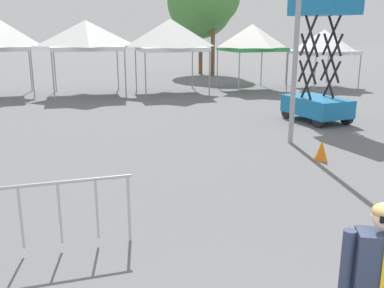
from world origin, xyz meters
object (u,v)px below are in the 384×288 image
canopy_tent_behind_left (170,35)px  person_foreground (378,284)px  canopy_tent_behind_center (86,35)px  tree_behind_tents_left (201,1)px  traffic_cone_lot_center (321,151)px  canopy_tent_far_right (252,38)px  canopy_tent_behind_right (324,42)px  crowd_barrier_mid_lot (59,202)px  scissor_lift (318,85)px

canopy_tent_behind_left → person_foreground: canopy_tent_behind_left is taller
canopy_tent_behind_center → person_foreground: 19.44m
canopy_tent_behind_center → tree_behind_tents_left: tree_behind_tents_left is taller
canopy_tent_behind_center → traffic_cone_lot_center: 14.13m
canopy_tent_far_right → canopy_tent_behind_right: size_ratio=1.09×
canopy_tent_far_right → crowd_barrier_mid_lot: bearing=-123.6°
tree_behind_tents_left → canopy_tent_far_right: bearing=-90.7°
canopy_tent_far_right → person_foreground: 20.21m
scissor_lift → traffic_cone_lot_center: (-2.55, -4.15, -1.02)m
canopy_tent_far_right → crowd_barrier_mid_lot: canopy_tent_far_right is taller
scissor_lift → person_foreground: (-6.19, -10.35, -0.24)m
person_foreground → traffic_cone_lot_center: (3.65, 6.20, -0.78)m
canopy_tent_behind_left → crowd_barrier_mid_lot: (-5.74, -15.32, -2.12)m
canopy_tent_far_right → scissor_lift: 8.55m
scissor_lift → person_foreground: size_ratio=2.39×
canopy_tent_behind_right → canopy_tent_behind_left: bearing=178.1°
canopy_tent_behind_left → traffic_cone_lot_center: size_ratio=7.27×
canopy_tent_behind_center → canopy_tent_far_right: size_ratio=1.05×
canopy_tent_behind_center → scissor_lift: scissor_lift is taller
scissor_lift → traffic_cone_lot_center: bearing=-121.5°
scissor_lift → person_foreground: bearing=-120.9°
person_foreground → tree_behind_tents_left: size_ratio=0.23×
canopy_tent_behind_center → canopy_tent_behind_right: (12.65, -0.87, -0.39)m
canopy_tent_far_right → traffic_cone_lot_center: size_ratio=6.79×
tree_behind_tents_left → traffic_cone_lot_center: 22.12m
person_foreground → traffic_cone_lot_center: bearing=59.6°
canopy_tent_behind_center → canopy_tent_behind_right: 12.69m
canopy_tent_far_right → canopy_tent_behind_right: (4.22, -0.21, -0.25)m
canopy_tent_behind_right → scissor_lift: size_ratio=0.73×
tree_behind_tents_left → crowd_barrier_mid_lot: (-10.25, -23.98, -4.30)m
canopy_tent_far_right → scissor_lift: size_ratio=0.80×
canopy_tent_behind_right → crowd_barrier_mid_lot: bearing=-133.7°
canopy_tent_behind_center → canopy_tent_far_right: bearing=-4.5°
canopy_tent_far_right → person_foreground: canopy_tent_far_right is taller
canopy_tent_behind_right → canopy_tent_behind_center: bearing=176.1°
crowd_barrier_mid_lot → traffic_cone_lot_center: 6.83m
traffic_cone_lot_center → tree_behind_tents_left: bearing=79.3°
canopy_tent_behind_left → person_foreground: bearing=-99.6°
scissor_lift → crowd_barrier_mid_lot: bearing=-141.8°
canopy_tent_behind_left → canopy_tent_behind_center: bearing=171.9°
traffic_cone_lot_center → canopy_tent_behind_center: bearing=109.0°
tree_behind_tents_left → crowd_barrier_mid_lot: bearing=-113.1°
canopy_tent_behind_right → person_foreground: bearing=-122.5°
tree_behind_tents_left → canopy_tent_behind_left: bearing=-117.5°
canopy_tent_behind_left → traffic_cone_lot_center: (0.49, -12.55, -2.62)m
canopy_tent_behind_left → scissor_lift: scissor_lift is taller
canopy_tent_far_right → person_foreground: size_ratio=1.91×
canopy_tent_behind_left → tree_behind_tents_left: 10.01m
canopy_tent_behind_right → crowd_barrier_mid_lot: 20.86m
person_foreground → tree_behind_tents_left: bearing=74.4°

